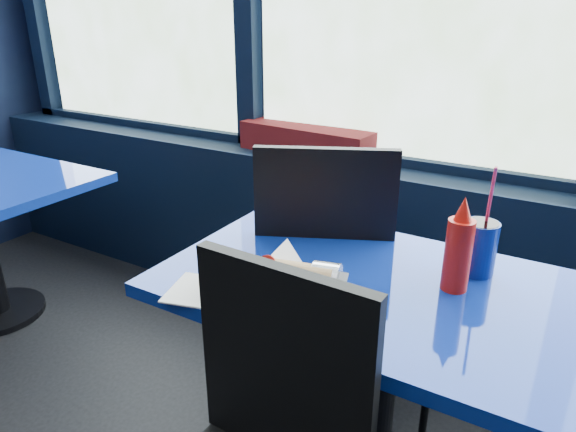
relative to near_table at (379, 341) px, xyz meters
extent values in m
cube|color=black|center=(-0.30, 0.87, -0.17)|extent=(5.00, 0.26, 0.80)
cube|color=black|center=(-0.30, 0.95, 0.24)|extent=(4.80, 0.08, 0.06)
cylinder|color=black|center=(0.00, 0.00, -0.23)|extent=(0.12, 0.12, 0.68)
cube|color=navy|center=(0.00, 0.00, 0.16)|extent=(1.20, 0.70, 0.04)
cube|color=black|center=(-0.06, -0.42, 0.16)|extent=(0.42, 0.05, 0.48)
cube|color=black|center=(-0.18, 0.40, -0.06)|extent=(0.63, 0.63, 0.04)
cube|color=black|center=(-0.28, 0.20, 0.22)|extent=(0.42, 0.22, 0.52)
cylinder|color=black|center=(-0.08, 0.67, -0.33)|extent=(0.03, 0.03, 0.48)
cylinder|color=black|center=(0.09, 0.30, -0.33)|extent=(0.03, 0.03, 0.48)
cylinder|color=black|center=(-0.45, 0.50, -0.33)|extent=(0.03, 0.03, 0.48)
cylinder|color=black|center=(-0.28, 0.13, -0.33)|extent=(0.03, 0.03, 0.48)
cube|color=maroon|center=(-0.73, 0.90, 0.30)|extent=(0.67, 0.22, 0.13)
cylinder|color=red|center=(-0.20, -0.21, 0.21)|extent=(0.34, 0.34, 0.06)
cylinder|color=white|center=(-0.20, -0.21, 0.20)|extent=(0.33, 0.33, 0.00)
cylinder|color=white|center=(-0.09, -0.17, 0.25)|extent=(0.09, 0.11, 0.09)
sphere|color=#552E1D|center=(-0.21, -0.23, 0.25)|extent=(0.07, 0.07, 0.07)
cylinder|color=red|center=(-0.23, -0.22, 0.28)|extent=(0.06, 0.06, 0.01)
cylinder|color=red|center=(0.17, 0.07, 0.28)|extent=(0.07, 0.07, 0.19)
cone|color=red|center=(0.17, 0.07, 0.41)|extent=(0.05, 0.05, 0.06)
cylinder|color=navy|center=(0.20, 0.19, 0.26)|extent=(0.09, 0.09, 0.15)
cylinder|color=black|center=(0.20, 0.19, 0.33)|extent=(0.09, 0.09, 0.01)
cylinder|color=#FF3564|center=(0.21, 0.19, 0.40)|extent=(0.02, 0.07, 0.21)
cube|color=white|center=(-0.40, -0.28, 0.18)|extent=(0.20, 0.20, 0.00)
camera|label=1|loc=(0.39, -1.17, 0.86)|focal=32.00mm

